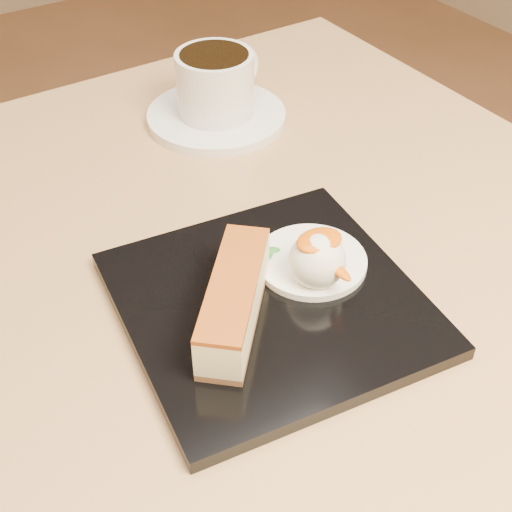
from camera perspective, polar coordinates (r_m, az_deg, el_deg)
table at (r=0.69m, az=-2.46°, el=-12.30°), size 0.80×0.80×0.72m
dessert_plate at (r=0.55m, az=1.13°, el=-3.81°), size 0.25×0.25×0.01m
cheesecake at (r=0.52m, az=-1.75°, el=-3.55°), size 0.11×0.11×0.04m
cream_smear at (r=0.58m, az=4.44°, el=-0.39°), size 0.09×0.09×0.01m
ice_cream_scoop at (r=0.55m, az=4.94°, el=-0.35°), size 0.04×0.04×0.04m
mango_sauce at (r=0.54m, az=5.08°, el=1.25°), size 0.04×0.03×0.01m
mint_sprig at (r=0.58m, az=0.69°, el=0.17°), size 0.03×0.02×0.00m
saucer at (r=0.79m, az=-3.18°, el=11.10°), size 0.15×0.15×0.01m
coffee_cup at (r=0.77m, az=-3.18°, el=13.72°), size 0.11×0.08×0.07m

